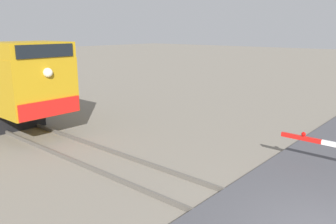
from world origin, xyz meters
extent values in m
cube|color=black|center=(0.00, 14.63, 0.53)|extent=(2.30, 3.20, 1.05)
cube|color=#B28414|center=(0.00, 11.72, 3.60)|extent=(2.65, 2.41, 0.61)
cube|color=black|center=(0.00, 10.48, 3.60)|extent=(2.30, 0.06, 0.49)
cube|color=red|center=(0.00, 10.47, 1.40)|extent=(2.57, 0.08, 0.64)
sphere|color=#F2EACC|center=(0.00, 10.46, 2.79)|extent=(0.36, 0.36, 0.36)
cube|color=red|center=(3.98, 2.19, 0.97)|extent=(0.10, 1.29, 0.14)
sphere|color=red|center=(3.98, 2.12, 1.11)|extent=(0.14, 0.14, 0.14)
camera|label=1|loc=(-6.74, -1.39, 4.35)|focal=36.29mm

